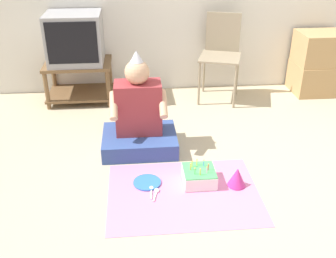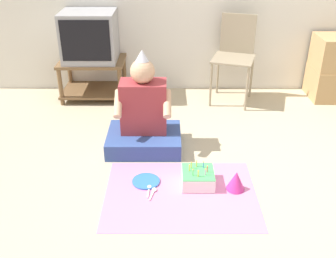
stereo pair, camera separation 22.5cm
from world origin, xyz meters
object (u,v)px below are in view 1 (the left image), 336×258
(folding_chair, at_px, (221,50))
(birthday_cake, at_px, (199,176))
(person_seated, at_px, (139,120))
(paper_plate, at_px, (147,182))
(party_hat_blue, at_px, (237,177))
(tv, at_px, (75,38))
(cardboard_box_stack, at_px, (317,63))

(folding_chair, distance_m, birthday_cake, 1.72)
(person_seated, distance_m, paper_plate, 0.59)
(party_hat_blue, xyz_separation_m, paper_plate, (-0.65, 0.09, -0.07))
(birthday_cake, distance_m, party_hat_blue, 0.27)
(tv, height_order, folding_chair, tv)
(cardboard_box_stack, relative_size, person_seated, 0.80)
(birthday_cake, height_order, paper_plate, birthday_cake)
(person_seated, xyz_separation_m, party_hat_blue, (0.69, -0.62, -0.18))
(cardboard_box_stack, distance_m, paper_plate, 2.54)
(birthday_cake, bearing_deg, paper_plate, 176.26)
(tv, bearing_deg, folding_chair, -1.73)
(tv, distance_m, paper_plate, 1.85)
(folding_chair, height_order, birthday_cake, folding_chair)
(tv, distance_m, person_seated, 1.29)
(party_hat_blue, distance_m, paper_plate, 0.66)
(folding_chair, bearing_deg, paper_plate, -118.68)
(cardboard_box_stack, relative_size, paper_plate, 3.26)
(birthday_cake, relative_size, party_hat_blue, 1.63)
(birthday_cake, height_order, party_hat_blue, birthday_cake)
(party_hat_blue, relative_size, paper_plate, 0.70)
(cardboard_box_stack, bearing_deg, paper_plate, -140.51)
(birthday_cake, xyz_separation_m, paper_plate, (-0.38, 0.02, -0.05))
(folding_chair, bearing_deg, person_seated, -131.08)
(cardboard_box_stack, bearing_deg, person_seated, -151.78)
(party_hat_blue, bearing_deg, tv, 127.22)
(tv, height_order, paper_plate, tv)
(birthday_cake, relative_size, paper_plate, 1.14)
(folding_chair, relative_size, party_hat_blue, 6.17)
(folding_chair, height_order, party_hat_blue, folding_chair)
(paper_plate, bearing_deg, folding_chair, 61.32)
(party_hat_blue, bearing_deg, birthday_cake, 167.20)
(birthday_cake, bearing_deg, party_hat_blue, -12.80)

